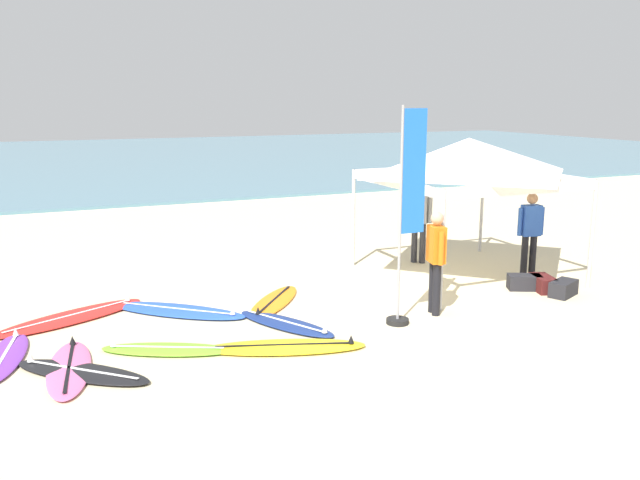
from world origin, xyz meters
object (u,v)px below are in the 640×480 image
at_px(surfboard_pink, 69,368).
at_px(gear_bag_on_sand, 563,288).
at_px(surfboard_black, 81,372).
at_px(gear_bag_by_pole, 524,282).
at_px(surfboard_blue, 178,311).
at_px(banner_flag, 406,226).
at_px(surfboard_yellow, 285,347).
at_px(surfboard_purple, 5,357).
at_px(surfboard_orange, 274,301).
at_px(surfboard_lime, 167,349).
at_px(surfboard_red, 71,317).
at_px(gear_bag_near_tent, 543,284).
at_px(surfboard_navy, 286,324).
at_px(person_blue, 530,230).
at_px(person_grey, 419,218).
at_px(canopy_tent, 468,157).
at_px(person_orange, 436,256).

height_order(surfboard_pink, gear_bag_on_sand, gear_bag_on_sand).
height_order(surfboard_black, gear_bag_by_pole, gear_bag_by_pole).
distance_m(surfboard_blue, banner_flag, 4.04).
height_order(surfboard_yellow, surfboard_pink, same).
bearing_deg(surfboard_pink, surfboard_purple, 136.01).
distance_m(surfboard_orange, surfboard_pink, 3.81).
bearing_deg(surfboard_lime, surfboard_pink, -173.23).
xyz_separation_m(surfboard_yellow, gear_bag_on_sand, (5.51, 0.42, 0.10)).
xyz_separation_m(surfboard_lime, surfboard_red, (-1.15, 2.02, -0.00)).
xyz_separation_m(surfboard_red, surfboard_orange, (3.29, -0.53, 0.00)).
distance_m(banner_flag, gear_bag_near_tent, 3.60).
distance_m(surfboard_lime, surfboard_yellow, 1.67).
height_order(surfboard_black, gear_bag_on_sand, gear_bag_on_sand).
relative_size(surfboard_blue, gear_bag_on_sand, 3.80).
bearing_deg(surfboard_navy, surfboard_blue, 136.82).
bearing_deg(gear_bag_by_pole, surfboard_black, -174.28).
xyz_separation_m(surfboard_lime, surfboard_yellow, (1.56, -0.59, -0.00)).
distance_m(surfboard_purple, gear_bag_near_tent, 9.06).
distance_m(surfboard_red, surfboard_navy, 3.51).
bearing_deg(banner_flag, gear_bag_by_pole, 13.18).
relative_size(gear_bag_near_tent, gear_bag_on_sand, 1.00).
bearing_deg(person_blue, person_grey, 121.86).
relative_size(surfboard_purple, gear_bag_on_sand, 3.24).
distance_m(surfboard_purple, surfboard_yellow, 3.84).
relative_size(surfboard_orange, gear_bag_near_tent, 3.12).
height_order(surfboard_orange, person_grey, person_grey).
bearing_deg(gear_bag_near_tent, gear_bag_by_pole, 140.74).
bearing_deg(surfboard_blue, gear_bag_near_tent, -12.52).
bearing_deg(canopy_tent, surfboard_lime, -164.77).
height_order(surfboard_blue, surfboard_red, same).
bearing_deg(gear_bag_on_sand, surfboard_pink, 179.93).
distance_m(canopy_tent, surfboard_navy, 5.09).
distance_m(surfboard_blue, surfboard_red, 1.69).
bearing_deg(gear_bag_by_pole, surfboard_purple, 178.92).
bearing_deg(surfboard_yellow, person_blue, 15.45).
bearing_deg(person_blue, surfboard_orange, 174.29).
distance_m(surfboard_purple, banner_flag, 6.05).
distance_m(surfboard_blue, surfboard_orange, 1.64).
relative_size(surfboard_orange, gear_bag_on_sand, 3.12).
relative_size(surfboard_pink, gear_bag_by_pole, 3.45).
height_order(person_blue, gear_bag_on_sand, person_blue).
height_order(surfboard_lime, surfboard_red, same).
relative_size(person_blue, person_orange, 1.00).
xyz_separation_m(surfboard_blue, surfboard_navy, (1.42, -1.33, 0.00)).
xyz_separation_m(surfboard_purple, gear_bag_near_tent, (9.05, -0.37, 0.10)).
height_order(surfboard_black, surfboard_purple, same).
bearing_deg(gear_bag_on_sand, surfboard_orange, 161.41).
xyz_separation_m(surfboard_yellow, surfboard_orange, (0.57, 2.08, 0.00)).
relative_size(surfboard_pink, gear_bag_on_sand, 3.45).
bearing_deg(surfboard_purple, surfboard_pink, -43.99).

